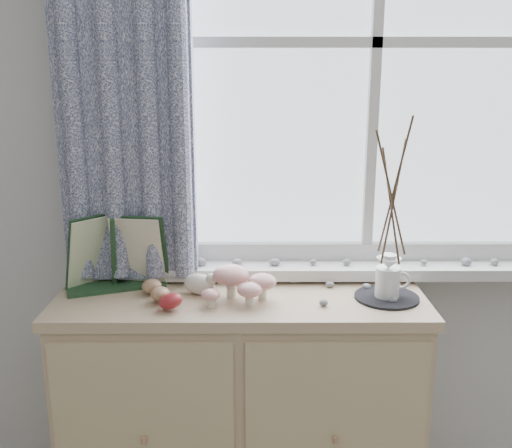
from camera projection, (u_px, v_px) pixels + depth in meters
name	position (u px, v px, depth m)	size (l,w,h in m)	color
sideboard	(242.00, 409.00, 1.97)	(1.20, 0.45, 0.85)	tan
botanical_book	(112.00, 254.00, 1.86)	(0.37, 0.13, 0.26)	#1D3C20
toadstool_cluster	(240.00, 281.00, 1.80)	(0.24, 0.17, 0.11)	white
wooden_eggs	(161.00, 293.00, 1.79)	(0.14, 0.18, 0.08)	#AA7C5E
songbird_figurine	(199.00, 283.00, 1.86)	(0.15, 0.07, 0.08)	silver
crocheted_doily	(387.00, 297.00, 1.83)	(0.21, 0.21, 0.01)	black
twig_pitcher	(393.00, 194.00, 1.74)	(0.21, 0.21, 0.59)	white
sideboard_pebbles	(341.00, 291.00, 1.87)	(0.33, 0.23, 0.02)	gray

